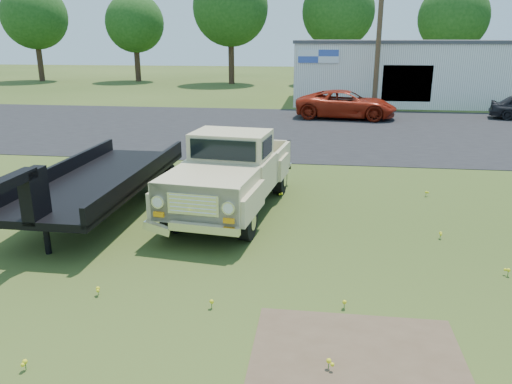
% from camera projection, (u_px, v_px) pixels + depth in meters
% --- Properties ---
extents(ground, '(140.00, 140.00, 0.00)m').
position_uv_depth(ground, '(274.00, 258.00, 10.23)').
color(ground, '#2A3F14').
rests_on(ground, ground).
extents(asphalt_lot, '(90.00, 14.00, 0.02)m').
position_uv_depth(asphalt_lot, '(304.00, 130.00, 24.42)').
color(asphalt_lot, black).
rests_on(asphalt_lot, ground).
extents(dirt_patch_a, '(3.00, 2.00, 0.01)m').
position_uv_depth(dirt_patch_a, '(356.00, 351.00, 7.20)').
color(dirt_patch_a, brown).
rests_on(dirt_patch_a, ground).
extents(dirt_patch_b, '(2.20, 1.60, 0.01)m').
position_uv_depth(dirt_patch_b, '(214.00, 201.00, 13.79)').
color(dirt_patch_b, brown).
rests_on(dirt_patch_b, ground).
extents(commercial_building, '(14.20, 8.20, 4.15)m').
position_uv_depth(commercial_building, '(399.00, 71.00, 34.40)').
color(commercial_building, beige).
rests_on(commercial_building, ground).
extents(utility_pole_mid, '(1.60, 0.30, 9.00)m').
position_uv_depth(utility_pole_mid, '(379.00, 32.00, 29.18)').
color(utility_pole_mid, '#483421').
rests_on(utility_pole_mid, ground).
extents(treeline_a, '(6.40, 6.40, 9.52)m').
position_uv_depth(treeline_a, '(34.00, 17.00, 49.73)').
color(treeline_a, '#3B271A').
rests_on(treeline_a, ground).
extents(treeline_b, '(5.76, 5.76, 8.57)m').
position_uv_depth(treeline_b, '(135.00, 23.00, 49.61)').
color(treeline_b, '#3B271A').
rests_on(treeline_b, ground).
extents(treeline_c, '(7.04, 7.04, 10.47)m').
position_uv_depth(treeline_c, '(231.00, 8.00, 46.56)').
color(treeline_c, '#3B271A').
rests_on(treeline_c, ground).
extents(treeline_d, '(6.72, 6.72, 10.00)m').
position_uv_depth(treeline_d, '(338.00, 11.00, 46.34)').
color(treeline_d, '#3B271A').
rests_on(treeline_d, ground).
extents(treeline_e, '(6.08, 6.08, 9.04)m').
position_uv_depth(treeline_e, '(453.00, 18.00, 43.86)').
color(treeline_e, '#3B271A').
rests_on(treeline_e, ground).
extents(vintage_pickup_truck, '(2.93, 6.01, 2.10)m').
position_uv_depth(vintage_pickup_truck, '(232.00, 172.00, 12.72)').
color(vintage_pickup_truck, tan).
rests_on(vintage_pickup_truck, ground).
extents(flatbed_trailer, '(2.44, 7.13, 1.94)m').
position_uv_depth(flatbed_trailer, '(101.00, 175.00, 12.71)').
color(flatbed_trailer, black).
rests_on(flatbed_trailer, ground).
extents(red_pickup, '(5.71, 3.07, 1.52)m').
position_uv_depth(red_pickup, '(346.00, 105.00, 27.63)').
color(red_pickup, maroon).
rests_on(red_pickup, ground).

